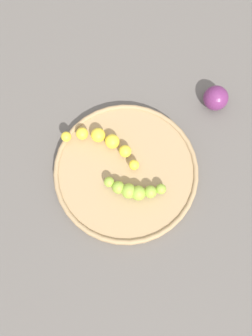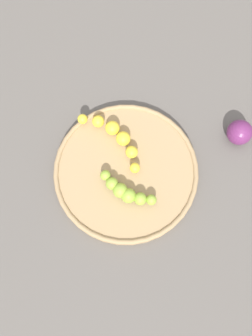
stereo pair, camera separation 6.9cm
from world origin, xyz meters
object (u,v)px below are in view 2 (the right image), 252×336
at_px(banana_green, 126,191).
at_px(plum_purple, 240,132).
at_px(banana_yellow, 115,136).
at_px(fruit_bowl, 126,172).

height_order(banana_green, plum_purple, plum_purple).
bearing_deg(banana_green, plum_purple, 146.99).
xyz_separation_m(banana_green, banana_yellow, (0.01, -0.12, -0.00)).
bearing_deg(fruit_bowl, plum_purple, -166.18).
height_order(banana_yellow, plum_purple, plum_purple).
bearing_deg(fruit_bowl, banana_yellow, -77.69).
bearing_deg(banana_yellow, plum_purple, -43.44).
bearing_deg(plum_purple, fruit_bowl, 13.82).
relative_size(fruit_bowl, plum_purple, 5.56).
relative_size(banana_yellow, plum_purple, 2.54).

